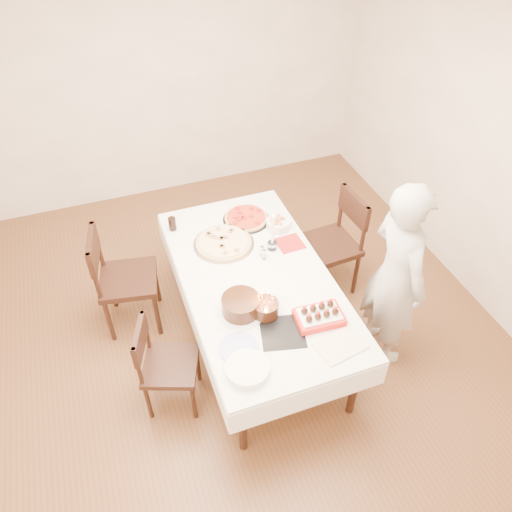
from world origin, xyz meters
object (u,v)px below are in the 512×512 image
object	(u,v)px
dining_table	(256,308)
pizza_white	(224,243)
chair_right_savory	(329,246)
birthday_cake	(266,305)
taper_candle	(273,232)
layer_cake	(241,305)
pizza_pepperoni	(246,218)
cola_glass	(172,224)
person	(396,276)
pasta_bowl	(278,224)
strawberry_box	(319,316)
chair_left_savory	(128,280)
chair_left_dessert	(171,366)

from	to	relation	value
dining_table	pizza_white	size ratio (longest dim) A/B	4.11
dining_table	pizza_white	xyz separation A→B (m)	(-0.12, 0.46, 0.40)
chair_right_savory	birthday_cake	xyz separation A→B (m)	(-0.92, -0.77, 0.34)
taper_candle	layer_cake	xyz separation A→B (m)	(-0.47, -0.58, -0.11)
chair_right_savory	pizza_pepperoni	xyz separation A→B (m)	(-0.69, 0.33, 0.26)
chair_right_savory	cola_glass	size ratio (longest dim) A/B	8.23
person	birthday_cake	distance (m)	1.05
dining_table	chair_right_savory	distance (m)	0.95
layer_cake	birthday_cake	world-z (taller)	birthday_cake
pizza_white	dining_table	bearing A→B (deg)	-74.90
pizza_white	pasta_bowl	bearing A→B (deg)	6.44
pizza_white	pizza_pepperoni	xyz separation A→B (m)	(0.29, 0.25, 0.00)
person	strawberry_box	bearing A→B (deg)	97.92
chair_left_savory	chair_left_dessert	distance (m)	0.95
pizza_pepperoni	chair_left_dessert	bearing A→B (deg)	-132.14
chair_left_savory	dining_table	bearing A→B (deg)	159.64
dining_table	pasta_bowl	bearing A→B (deg)	52.64
pizza_white	layer_cake	distance (m)	0.78
pasta_bowl	chair_left_savory	bearing A→B (deg)	178.00
chair_left_savory	cola_glass	distance (m)	0.61
chair_left_savory	chair_left_dessert	size ratio (longest dim) A/B	1.20
dining_table	layer_cake	world-z (taller)	layer_cake
chair_left_savory	birthday_cake	size ratio (longest dim) A/B	5.33
chair_left_dessert	pasta_bowl	xyz separation A→B (m)	(1.21, 0.88, 0.37)
chair_left_dessert	birthday_cake	xyz separation A→B (m)	(0.74, -0.03, 0.42)
taper_candle	layer_cake	world-z (taller)	taper_candle
chair_left_dessert	chair_right_savory	bearing A→B (deg)	-135.45
layer_cake	birthday_cake	distance (m)	0.18
taper_candle	strawberry_box	xyz separation A→B (m)	(0.04, -0.85, -0.14)
taper_candle	person	bearing A→B (deg)	-44.57
chair_right_savory	pasta_bowl	size ratio (longest dim) A/B	4.80
person	cola_glass	world-z (taller)	person
cola_glass	dining_table	bearing A→B (deg)	-59.07
person	pizza_pepperoni	world-z (taller)	person
dining_table	cola_glass	xyz separation A→B (m)	(-0.49, 0.81, 0.44)
person	taper_candle	size ratio (longest dim) A/B	4.59
pizza_pepperoni	layer_cake	xyz separation A→B (m)	(-0.39, -1.02, 0.05)
strawberry_box	pasta_bowl	bearing A→B (deg)	83.78
chair_left_dessert	pasta_bowl	bearing A→B (deg)	-123.38
chair_left_savory	cola_glass	world-z (taller)	chair_left_savory
pasta_bowl	birthday_cake	size ratio (longest dim) A/B	1.11
pasta_bowl	birthday_cake	distance (m)	1.03
chair_right_savory	pasta_bowl	world-z (taller)	chair_right_savory
chair_left_savory	birthday_cake	xyz separation A→B (m)	(0.89, -0.96, 0.34)
taper_candle	birthday_cake	distance (m)	0.74
person	pasta_bowl	bearing A→B (deg)	28.92
chair_left_dessert	cola_glass	distance (m)	1.28
person	pasta_bowl	world-z (taller)	person
pizza_pepperoni	birthday_cake	bearing A→B (deg)	-101.80
person	strawberry_box	world-z (taller)	person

